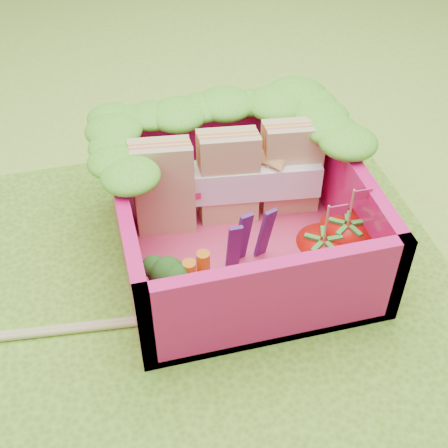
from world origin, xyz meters
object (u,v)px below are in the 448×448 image
Objects in this scene: broccoli at (166,277)px; chopsticks at (16,334)px; strawberry_left at (321,260)px; sandwich_stack at (229,178)px; bento_box at (241,218)px; strawberry_right at (344,245)px.

broccoli is 0.15× the size of chopsticks.
strawberry_left reaches higher than chopsticks.
sandwich_stack is 0.51× the size of chopsticks.
strawberry_right reaches higher than bento_box.
bento_box is at bearing 13.13° from chopsticks.
bento_box is 2.51× the size of strawberry_left.
bento_box is 1.29m from chopsticks.
broccoli is 0.81m from strawberry_left.
strawberry_left is at bearing -1.66° from chopsticks.
strawberry_right reaches higher than broccoli.
strawberry_right is at bearing 0.95° from chopsticks.
strawberry_left is 0.18m from strawberry_right.
sandwich_stack reaches higher than broccoli.
bento_box is 0.48m from strawberry_left.
strawberry_right is (0.49, -0.53, -0.14)m from sandwich_stack.
broccoli is at bearing -147.58° from bento_box.
bento_box is 0.55m from broccoli.
broccoli is 0.97m from strawberry_right.
bento_box is 0.57m from strawberry_right.
strawberry_right is at bearing 2.20° from broccoli.
sandwich_stack is at bearing 88.76° from bento_box.
strawberry_left reaches higher than bento_box.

